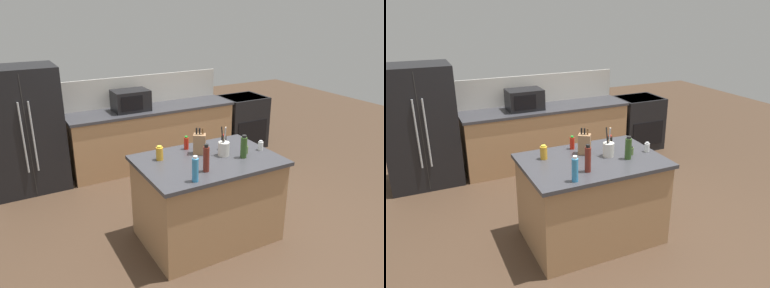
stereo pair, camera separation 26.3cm
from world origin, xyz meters
The scene contains 17 objects.
ground_plane centered at (0.00, 0.00, 0.00)m, with size 14.00×14.00×0.00m, color #473323.
back_counter_run centered at (0.30, 2.20, 0.47)m, with size 2.66×0.66×0.94m.
wall_backsplash centered at (0.30, 2.52, 1.17)m, with size 2.62×0.03×0.46m, color beige.
kitchen_island centered at (0.00, 0.00, 0.47)m, with size 1.46×1.01×0.94m.
refrigerator centered at (-1.55, 2.25, 0.86)m, with size 0.96×0.75×1.71m.
range_oven centered at (2.05, 2.20, 0.47)m, with size 0.76×0.65×0.92m.
microwave centered at (-0.04, 2.20, 1.10)m, with size 0.53×0.39×0.31m.
knife_block centered at (-0.01, 0.17, 1.05)m, with size 0.16×0.16×0.29m.
utensil_crock centered at (0.19, 0.00, 1.02)m, with size 0.12×0.12×0.32m.
salt_shaker centered at (0.64, -0.06, 0.99)m, with size 0.06×0.06×0.11m.
vinegar_bottle centered at (-0.18, -0.26, 1.07)m, with size 0.06×0.06×0.28m.
dish_soap_bottle centered at (-0.38, -0.40, 1.06)m, with size 0.06×0.06×0.25m.
spice_jar_oregano centered at (0.43, -0.06, 0.98)m, with size 0.05×0.05×0.10m.
soy_sauce_bottle centered at (0.30, 0.16, 1.02)m, with size 0.06×0.06×0.17m.
hot_sauce_bottle centered at (-0.07, 0.36, 1.01)m, with size 0.05×0.05×0.15m.
olive_oil_bottle centered at (0.34, -0.15, 1.06)m, with size 0.07×0.07×0.25m.
honey_jar centered at (-0.45, 0.22, 1.01)m, with size 0.07×0.07×0.15m.
Camera 2 is at (-1.64, -3.20, 2.45)m, focal length 35.00 mm.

